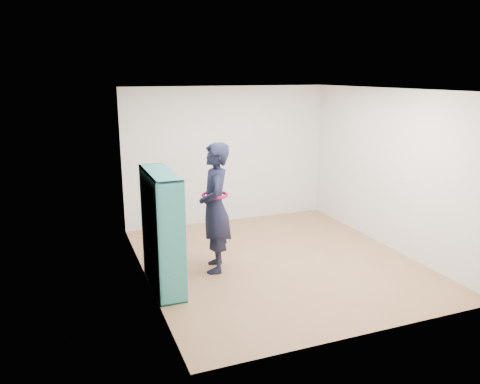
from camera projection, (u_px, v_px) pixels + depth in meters
name	position (u px, v px, depth m)	size (l,w,h in m)	color
floor	(277.00, 261.00, 7.24)	(4.50, 4.50, 0.00)	#916441
ceiling	(281.00, 90.00, 6.60)	(4.50, 4.50, 0.00)	white
wall_left	(143.00, 191.00, 6.22)	(0.02, 4.50, 2.60)	silver
wall_right	(390.00, 170.00, 7.62)	(0.02, 4.50, 2.60)	silver
wall_back	(228.00, 155.00, 8.96)	(4.00, 0.02, 2.60)	silver
wall_front	(373.00, 223.00, 4.89)	(4.00, 0.02, 2.60)	silver
bookshelf	(160.00, 232.00, 6.20)	(0.35, 1.20, 1.59)	teal
person	(215.00, 208.00, 6.72)	(0.62, 0.79, 1.89)	black
smartphone	(206.00, 198.00, 6.77)	(0.03, 0.11, 0.14)	silver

